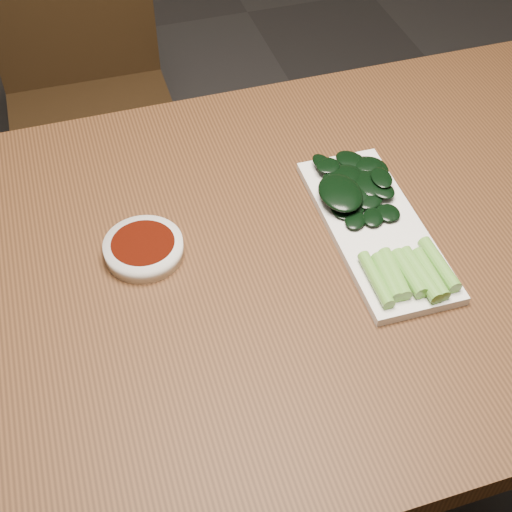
# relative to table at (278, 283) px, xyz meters

# --- Properties ---
(ground) EXTENTS (6.00, 6.00, 0.00)m
(ground) POSITION_rel_table_xyz_m (0.00, 0.00, -0.68)
(ground) COLOR #2C2929
(ground) RESTS_ON ground
(table) EXTENTS (1.40, 0.80, 0.75)m
(table) POSITION_rel_table_xyz_m (0.00, 0.00, 0.00)
(table) COLOR #472914
(table) RESTS_ON ground
(chair_far) EXTENTS (0.40, 0.40, 0.89)m
(chair_far) POSITION_rel_table_xyz_m (-0.19, 0.89, -0.19)
(chair_far) COLOR black
(chair_far) RESTS_ON ground
(sauce_bowl) EXTENTS (0.11, 0.11, 0.03)m
(sauce_bowl) POSITION_rel_table_xyz_m (-0.18, 0.05, 0.08)
(sauce_bowl) COLOR silver
(sauce_bowl) RESTS_ON table
(serving_plate) EXTENTS (0.14, 0.33, 0.01)m
(serving_plate) POSITION_rel_table_xyz_m (0.15, -0.01, 0.08)
(serving_plate) COLOR silver
(serving_plate) RESTS_ON table
(gai_lan) EXTENTS (0.15, 0.33, 0.03)m
(gai_lan) POSITION_rel_table_xyz_m (0.15, 0.01, 0.10)
(gai_lan) COLOR #64A539
(gai_lan) RESTS_ON serving_plate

